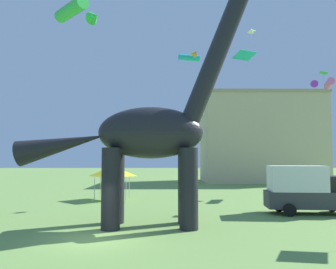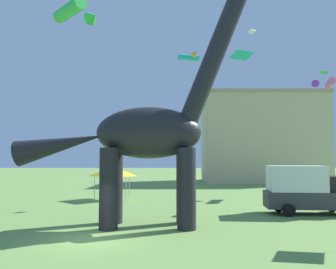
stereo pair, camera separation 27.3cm
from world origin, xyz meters
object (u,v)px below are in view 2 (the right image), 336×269
(kite_high_right, at_px, (76,12))
(kite_mid_left, at_px, (253,31))
(kite_trailing, at_px, (191,57))
(festival_canopy_tent, at_px, (115,171))
(kite_mid_center, at_px, (329,83))
(parked_box_truck, at_px, (308,189))
(person_far_spectator, at_px, (302,191))
(dinosaur_sculpture, at_px, (149,133))
(kite_far_right, at_px, (244,55))
(kite_mid_right, at_px, (326,73))

(kite_high_right, relative_size, kite_mid_left, 3.01)
(kite_trailing, relative_size, kite_high_right, 0.65)
(festival_canopy_tent, bearing_deg, kite_mid_center, 13.61)
(parked_box_truck, relative_size, kite_mid_left, 6.32)
(person_far_spectator, distance_m, kite_mid_left, 16.00)
(dinosaur_sculpture, distance_m, person_far_spectator, 15.47)
(kite_mid_left, bearing_deg, parked_box_truck, -84.07)
(dinosaur_sculpture, relative_size, kite_mid_center, 4.97)
(parked_box_truck, height_order, kite_high_right, kite_high_right)
(person_far_spectator, relative_size, kite_mid_left, 1.96)
(kite_high_right, bearing_deg, parked_box_truck, 16.26)
(kite_high_right, distance_m, kite_far_right, 9.87)
(kite_far_right, bearing_deg, person_far_spectator, 59.36)
(festival_canopy_tent, bearing_deg, kite_trailing, -28.80)
(kite_trailing, xyz_separation_m, kite_high_right, (-7.03, -8.61, 0.05))
(kite_mid_right, bearing_deg, kite_trailing, -175.67)
(kite_mid_right, relative_size, kite_trailing, 0.59)
(kite_mid_right, distance_m, kite_far_right, 15.81)
(festival_canopy_tent, distance_m, kite_high_right, 15.50)
(kite_mid_center, bearing_deg, dinosaur_sculpture, -136.07)
(kite_far_right, xyz_separation_m, kite_mid_center, (13.54, 20.59, 3.14))
(kite_mid_right, relative_size, kite_high_right, 0.39)
(person_far_spectator, bearing_deg, kite_trailing, -66.64)
(dinosaur_sculpture, distance_m, kite_far_right, 6.55)
(dinosaur_sculpture, xyz_separation_m, kite_mid_right, (14.15, 9.35, 5.73))
(kite_high_right, bearing_deg, kite_mid_right, 27.34)
(person_far_spectator, height_order, festival_canopy_tent, festival_canopy_tent)
(festival_canopy_tent, distance_m, kite_mid_center, 24.43)
(dinosaur_sculpture, relative_size, festival_canopy_tent, 4.48)
(parked_box_truck, distance_m, kite_trailing, 13.45)
(dinosaur_sculpture, bearing_deg, kite_high_right, -152.20)
(kite_trailing, relative_size, kite_mid_center, 0.63)
(kite_high_right, height_order, kite_mid_center, kite_high_right)
(kite_far_right, bearing_deg, kite_mid_center, 56.67)
(dinosaur_sculpture, distance_m, parked_box_truck, 11.70)
(kite_mid_left, bearing_deg, kite_mid_right, -44.35)
(kite_mid_center, bearing_deg, kite_mid_right, -116.26)
(person_far_spectator, distance_m, kite_mid_right, 10.02)
(parked_box_truck, relative_size, kite_high_right, 2.10)
(festival_canopy_tent, relative_size, kite_mid_left, 3.45)
(parked_box_truck, distance_m, person_far_spectator, 5.22)
(dinosaur_sculpture, height_order, festival_canopy_tent, dinosaur_sculpture)
(kite_high_right, height_order, kite_far_right, kite_high_right)
(dinosaur_sculpture, bearing_deg, kite_far_right, -7.34)
(parked_box_truck, xyz_separation_m, festival_canopy_tent, (-14.21, 8.06, 0.90))
(kite_high_right, bearing_deg, kite_mid_left, 46.36)
(kite_high_right, height_order, kite_mid_left, kite_mid_left)
(festival_canopy_tent, distance_m, kite_far_right, 18.47)
(festival_canopy_tent, relative_size, kite_high_right, 1.15)
(kite_mid_center, bearing_deg, kite_high_right, -141.71)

